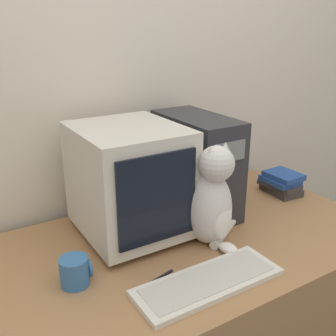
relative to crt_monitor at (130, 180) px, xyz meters
The scene contains 9 objects.
wall_back 0.44m from the crt_monitor, 74.72° to the left, with size 7.00×0.05×2.50m.
desk 0.62m from the crt_monitor, 60.57° to the right, with size 1.65×0.83×0.75m.
crt_monitor is the anchor object (origin of this frame).
computer_tower 0.33m from the crt_monitor, ahead, with size 0.20×0.41×0.41m.
keyboard 0.47m from the crt_monitor, 82.07° to the right, with size 0.48×0.17×0.02m.
cat 0.31m from the crt_monitor, 45.64° to the right, with size 0.26×0.25×0.38m.
book_stack 0.79m from the crt_monitor, ahead, with size 0.14×0.19×0.10m.
pen 0.39m from the crt_monitor, 103.59° to the right, with size 0.15×0.04×0.01m.
mug 0.39m from the crt_monitor, 145.53° to the right, with size 0.10×0.09×0.09m.
Camera 1 is at (-0.67, -0.64, 1.51)m, focal length 42.00 mm.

